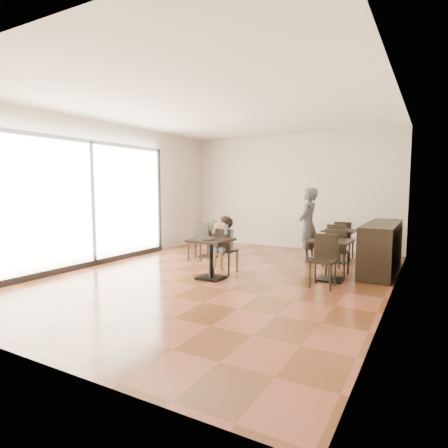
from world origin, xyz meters
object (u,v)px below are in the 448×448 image
Objects in this scene: cafe_table_mid at (331,260)px; chair_back_b at (334,246)px; cafe_table_back at (339,246)px; chair_mid_b at (323,261)px; child at (225,245)px; child_chair at (225,251)px; cafe_table_left at (210,242)px; chair_left_b at (198,242)px; chair_back_a at (344,240)px; chair_mid_a at (337,252)px; adult_patron at (308,225)px; child_table at (211,259)px; chair_left_a at (221,236)px.

chair_back_b reaches higher than cafe_table_mid.
chair_mid_b reaches higher than cafe_table_back.
cafe_table_back is (1.75, 2.28, -0.20)m from child.
child_chair is 0.79× the size of child.
cafe_table_left is 0.55m from chair_left_b.
chair_back_a reaches higher than cafe_table_mid.
child reaches higher than chair_mid_a.
adult_patron is at bearing -119.16° from child_chair.
child_table is 0.44× the size of adult_patron.
chair_back_b is (0.65, -0.25, -0.41)m from adult_patron.
child is 1.27× the size of chair_back_b.
chair_mid_a is (2.00, 1.52, 0.08)m from child_table.
child_table is 0.83× the size of child_chair.
child_chair is 0.53× the size of adult_patron.
cafe_table_mid is 0.84× the size of chair_back_a.
chair_back_a is (2.96, 0.88, 0.01)m from chair_left_a.
chair_left_a and chair_left_b have the same top height.
child_chair is 2.87m from cafe_table_back.
chair_mid_b reaches higher than chair_left_a.
cafe_table_left is 3.29m from chair_back_a.
chair_mid_b is at bearing -80.47° from chair_back_b.
child_chair is at bearing -37.89° from chair_left_b.
child_chair is at bearing 176.33° from chair_mid_b.
adult_patron is at bearing 54.54° from chair_back_a.
chair_back_b is at bearing 97.53° from chair_mid_b.
adult_patron is 1.85m from cafe_table_mid.
child_chair is 2.04m from cafe_table_mid.
child is at bearing -127.60° from cafe_table_back.
chair_mid_b is at bearing 96.72° from chair_back_a.
child is 0.67× the size of adult_patron.
adult_patron is 2.29× the size of cafe_table_back.
child_chair is at bearing 25.92° from chair_mid_a.
adult_patron is 1.96× the size of chair_left_a.
child_chair is 1.48m from chair_left_b.
child_table reaches higher than cafe_table_left.
chair_mid_b is (3.21, -1.52, 0.09)m from cafe_table_left.
child is (-0.00, 0.00, 0.12)m from child_chair.
cafe_table_mid is at bearing -82.41° from cafe_table_back.
chair_left_b is 0.97× the size of chair_back_b.
child_table is 1.85m from chair_left_b.
child is at bearing 0.00° from child_chair.
chair_mid_a is at bearing 89.94° from chair_mid_b.
chair_mid_b is (0.00, -0.55, 0.08)m from cafe_table_mid.
cafe_table_left is 2.98m from chair_back_b.
child_chair reaches higher than chair_left_a.
cafe_table_left is at bearing 87.12° from chair_left_a.
chair_left_a is at bearing 154.60° from cafe_table_mid.
cafe_table_mid is 2.41m from chair_back_a.
chair_mid_a is 3.35m from chair_left_a.
chair_left_a is (-3.21, 0.97, -0.02)m from chair_mid_a.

